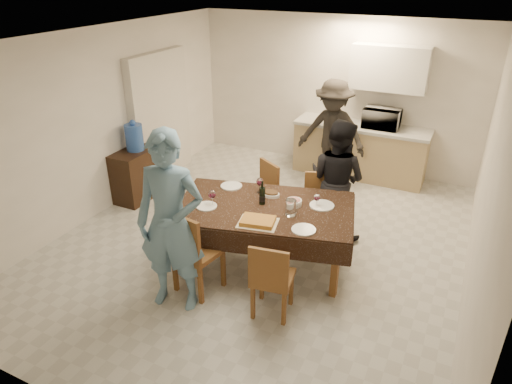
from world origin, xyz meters
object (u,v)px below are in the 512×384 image
at_px(person_far, 337,180).
at_px(dining_table, 264,209).
at_px(console, 139,174).
at_px(wine_bottle, 262,193).
at_px(water_pitcher, 291,207).
at_px(person_near, 171,224).
at_px(person_kitchen, 332,132).
at_px(savoury_tart, 258,221).
at_px(water_jug, 134,137).
at_px(microwave, 382,118).

bearing_deg(person_far, dining_table, 77.06).
relative_size(console, person_far, 0.53).
xyz_separation_m(console, wine_bottle, (2.48, -0.75, 0.55)).
bearing_deg(water_pitcher, person_near, -131.99).
bearing_deg(console, person_kitchen, 36.89).
distance_m(dining_table, savoury_tart, 0.40).
height_order(dining_table, savoury_tart, savoury_tart).
distance_m(dining_table, water_jug, 2.66).
xyz_separation_m(console, person_near, (1.98, -1.85, 0.59)).
xyz_separation_m(water_jug, savoury_tart, (2.63, -1.18, -0.17)).
relative_size(water_jug, water_pitcher, 2.14).
relative_size(savoury_tart, person_kitchen, 0.24).
bearing_deg(person_near, savoury_tart, 32.24).
height_order(console, wine_bottle, wine_bottle).
height_order(wine_bottle, microwave, microwave).
bearing_deg(water_pitcher, savoury_tart, -127.15).
height_order(console, water_pitcher, water_pitcher).
bearing_deg(water_jug, person_far, 4.73).
bearing_deg(dining_table, person_kitchen, 76.35).
xyz_separation_m(savoury_tart, microwave, (0.56, 3.50, 0.25)).
height_order(console, savoury_tart, savoury_tart).
height_order(person_near, person_far, person_near).
distance_m(water_jug, person_kitchen, 3.13).
bearing_deg(person_kitchen, water_pitcher, -82.17).
bearing_deg(microwave, water_pitcher, 84.45).
distance_m(person_far, person_kitchen, 1.72).
xyz_separation_m(water_jug, wine_bottle, (2.48, -0.75, -0.05)).
height_order(console, person_far, person_far).
height_order(water_jug, microwave, microwave).
distance_m(water_jug, microwave, 3.95).
bearing_deg(person_near, person_kitchen, 68.34).
bearing_deg(person_far, console, 19.43).
relative_size(savoury_tart, microwave, 0.73).
relative_size(water_jug, savoury_tart, 0.94).
xyz_separation_m(wine_bottle, savoury_tart, (0.15, -0.43, -0.12)).
distance_m(console, wine_bottle, 2.64).
relative_size(water_jug, wine_bottle, 1.36).
xyz_separation_m(console, water_pitcher, (2.88, -0.85, 0.50)).
distance_m(person_near, person_far, 2.38).
xyz_separation_m(dining_table, person_near, (-0.55, -1.05, 0.22)).
relative_size(water_pitcher, person_kitchen, 0.11).
distance_m(savoury_tart, person_far, 1.50).
relative_size(person_near, person_far, 1.21).
bearing_deg(person_near, console, 123.34).
height_order(dining_table, person_near, person_near).
distance_m(wine_bottle, microwave, 3.16).
bearing_deg(person_far, person_near, 77.06).
height_order(dining_table, person_far, person_far).
distance_m(water_jug, wine_bottle, 2.59).
xyz_separation_m(water_pitcher, person_far, (0.20, 1.10, -0.08)).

